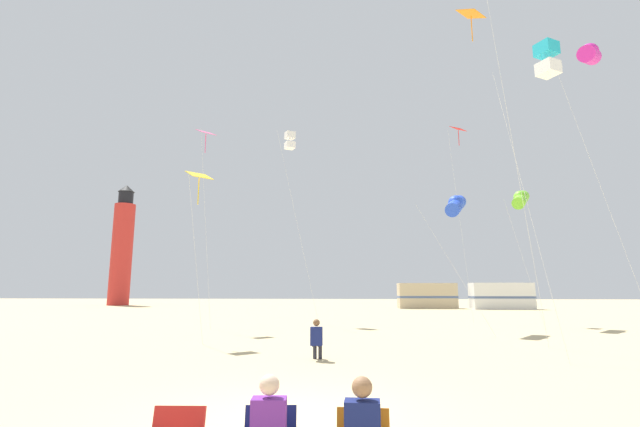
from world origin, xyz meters
The scene contains 14 objects.
ground centered at (0.00, 0.00, 0.00)m, with size 200.00×200.00×0.00m, color #CCB584.
kite_flyer_standing centered at (-0.11, 5.85, 0.61)m, with size 0.34×0.51×1.16m.
kite_diamond_rainbow centered at (-7.27, 15.78, 10.27)m, with size 1.35×1.35×10.96m.
kite_tube_magenta centered at (11.29, 11.38, 12.09)m, with size 2.79×3.02×12.79m.
kite_box_cyan centered at (7.61, 7.15, 9.69)m, with size 1.97×2.42×10.28m.
kite_tube_lime centered at (10.55, 18.65, 7.19)m, with size 1.95×2.54×7.89m.
kite_diamond_orange centered at (5.88, 9.20, 12.28)m, with size 2.54×2.54×13.16m.
kite_box_white centered at (-3.31, 20.84, 11.88)m, with size 2.52×2.41×12.48m.
kite_diamond_scarlet centered at (8.14, 22.51, 12.33)m, with size 1.37×1.37×13.20m.
kite_tube_blue centered at (6.11, 15.20, 6.25)m, with size 3.11×3.47×6.95m.
kite_diamond_gold centered at (-5.20, 9.49, 6.33)m, with size 1.22×1.22×6.76m.
lighthouse_distant centered at (-31.57, 51.72, 7.84)m, with size 2.80×2.80×16.80m.
rv_van_tan centered at (8.83, 44.37, 1.39)m, with size 6.54×2.64×2.80m.
rv_van_white centered at (16.51, 42.85, 1.39)m, with size 6.53×2.61×2.80m.
Camera 1 is at (1.11, -7.37, 1.97)m, focal length 24.93 mm.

